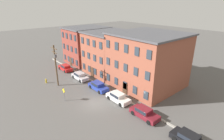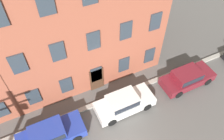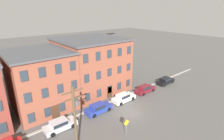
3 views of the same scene
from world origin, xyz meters
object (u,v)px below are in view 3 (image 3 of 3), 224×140
object	(u,v)px
car_white	(123,97)
car_black	(165,81)
caution_sign	(126,124)
car_silver	(60,125)
car_maroon	(145,89)
car_blue	(98,108)
utility_pole	(75,116)

from	to	relation	value
car_white	car_black	xyz separation A→B (m)	(12.51, -0.19, 0.00)
caution_sign	car_silver	bearing A→B (deg)	133.05
car_silver	car_black	distance (m)	24.51
caution_sign	car_maroon	bearing A→B (deg)	29.97
car_blue	caution_sign	bearing A→B (deg)	-92.83
car_white	car_maroon	distance (m)	5.71
caution_sign	utility_pole	distance (m)	7.07
car_black	utility_pole	size ratio (longest dim) A/B	0.54
caution_sign	utility_pole	xyz separation A→B (m)	(-6.19, 1.65, 2.99)
car_black	caution_sign	distance (m)	19.53
car_blue	car_black	bearing A→B (deg)	-0.41
car_silver	car_maroon	world-z (taller)	same
car_black	car_blue	bearing A→B (deg)	179.59
car_blue	utility_pole	world-z (taller)	utility_pole
car_white	caution_sign	bearing A→B (deg)	-130.86
car_maroon	car_black	distance (m)	6.80
car_silver	utility_pole	bearing A→B (deg)	-90.54
car_blue	car_white	world-z (taller)	same
car_silver	utility_pole	size ratio (longest dim) A/B	0.54
car_maroon	utility_pole	size ratio (longest dim) A/B	0.54
car_black	car_maroon	bearing A→B (deg)	179.24
car_maroon	utility_pole	bearing A→B (deg)	-164.22
car_silver	car_white	bearing A→B (deg)	0.90
utility_pole	car_silver	bearing A→B (deg)	89.46
car_maroon	utility_pole	world-z (taller)	utility_pole
car_silver	car_blue	bearing A→B (deg)	1.12
caution_sign	utility_pole	world-z (taller)	utility_pole
car_blue	car_maroon	xyz separation A→B (m)	(11.23, -0.04, 0.00)
car_maroon	car_silver	bearing A→B (deg)	-179.71
car_white	utility_pole	size ratio (longest dim) A/B	0.54
car_blue	car_black	xyz separation A→B (m)	(18.03, -0.13, 0.00)
car_blue	car_white	xyz separation A→B (m)	(5.52, 0.06, 0.00)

